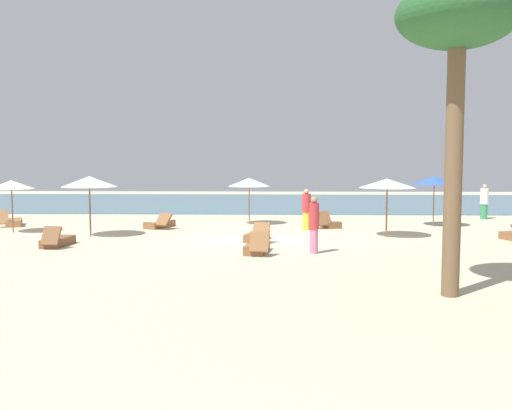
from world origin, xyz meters
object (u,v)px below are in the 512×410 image
Objects in this scene: person_3 at (306,209)px; umbrella_2 at (387,183)px; umbrella_3 at (249,182)px; umbrella_1 at (434,180)px; lounger_5 at (257,247)px; umbrella_0 at (12,185)px; person_0 at (484,202)px; umbrella_4 at (89,182)px; lounger_2 at (57,241)px; lounger_0 at (257,236)px; person_2 at (314,224)px; lounger_6 at (327,223)px; palm_1 at (458,26)px; lounger_1 at (160,224)px; lounger_4 at (13,222)px.

umbrella_2 is at bearing -36.53° from person_3.
person_3 is at bearing -36.92° from umbrella_3.
umbrella_1 is 10.49m from lounger_5.
umbrella_3 is (9.24, 3.10, -0.02)m from umbrella_0.
umbrella_1 reaches higher than person_0.
lounger_2 is (-0.34, -2.38, -1.90)m from umbrella_4.
lounger_0 is 0.99× the size of person_2.
person_2 is (1.76, -0.03, 0.74)m from lounger_5.
umbrella_4 is 8.96m from person_2.
umbrella_0 is at bearing 132.53° from lounger_2.
umbrella_0 is 9.75m from umbrella_3.
umbrella_3 is 3.91m from lounger_6.
umbrella_0 is 12.95m from lounger_6.
umbrella_1 reaches higher than lounger_2.
umbrella_4 is 0.35× the size of palm_1.
lounger_2 is 1.00× the size of person_3.
person_2 is (11.58, -4.54, -1.00)m from umbrella_0.
person_0 is at bearing 27.31° from lounger_2.
person_3 is (8.24, 2.26, -1.22)m from umbrella_4.
person_2 is at bearing -73.00° from umbrella_3.
lounger_1 is 1.06× the size of lounger_2.
palm_1 is (2.42, -11.11, 4.78)m from person_3.
umbrella_4 reaches higher than umbrella_0.
lounger_2 is at bearing -149.69° from lounger_6.
person_3 is at bearing 102.29° from palm_1.
person_2 is (2.33, -7.64, -0.98)m from umbrella_3.
lounger_0 is at bearing -8.14° from umbrella_4.
lounger_4 is at bearing 141.50° from palm_1.
lounger_2 is at bearing 149.56° from palm_1.
umbrella_2 reaches higher than lounger_1.
lounger_0 is at bearing 118.68° from palm_1.
person_3 is at bearing -4.23° from lounger_4.
umbrella_3 is 10.48m from lounger_4.
umbrella_1 is 0.33× the size of palm_1.
umbrella_4 is at bearing -164.66° from person_3.
lounger_5 is 14.76m from person_0.
umbrella_3 is at bearing 143.08° from person_3.
umbrella_3 reaches higher than lounger_4.
lounger_2 is at bearing -156.93° from umbrella_1.
person_3 reaches higher than lounger_2.
person_0 is at bearing 48.64° from person_2.
umbrella_3 is at bearing 35.15° from umbrella_4.
lounger_6 is (7.13, 0.45, 0.00)m from lounger_1.
umbrella_2 is at bearing 12.43° from lounger_2.
person_3 reaches higher than lounger_5.
umbrella_2 is 1.05× the size of umbrella_3.
palm_1 is at bearing -69.43° from umbrella_3.
palm_1 is at bearing -64.58° from person_2.
lounger_6 is 8.63m from person_0.
umbrella_2 is at bearing 12.35° from lounger_0.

